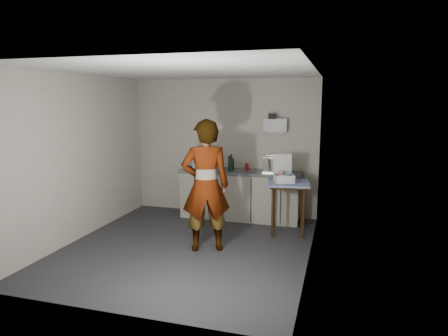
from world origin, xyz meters
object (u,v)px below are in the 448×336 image
(standing_man, at_px, (206,186))
(dark_bottle, at_px, (230,162))
(soap_bottle, at_px, (231,162))
(side_table, at_px, (288,189))
(bakery_box, at_px, (284,176))
(dish_rack, at_px, (274,168))
(kitchen_counter, at_px, (240,196))
(soda_can, at_px, (247,167))
(paper_towel, at_px, (195,162))

(standing_man, distance_m, dark_bottle, 1.78)
(standing_man, bearing_deg, soap_bottle, -110.99)
(side_table, relative_size, bakery_box, 1.97)
(soap_bottle, xyz_separation_m, dish_rack, (0.78, 0.12, -0.09))
(kitchen_counter, distance_m, dish_rack, 0.83)
(bakery_box, bearing_deg, standing_man, -149.98)
(kitchen_counter, xyz_separation_m, dark_bottle, (-0.22, 0.07, 0.61))
(kitchen_counter, distance_m, dark_bottle, 0.65)
(bakery_box, bearing_deg, soda_can, 121.30)
(bakery_box, bearing_deg, dark_bottle, 130.32)
(standing_man, bearing_deg, paper_towel, -87.69)
(soap_bottle, bearing_deg, standing_man, -88.03)
(kitchen_counter, distance_m, side_table, 1.18)
(soda_can, relative_size, bakery_box, 0.30)
(kitchen_counter, xyz_separation_m, side_table, (0.97, -0.60, 0.33))
(dish_rack, bearing_deg, paper_towel, -175.69)
(kitchen_counter, bearing_deg, side_table, -31.82)
(side_table, relative_size, soda_can, 6.63)
(soda_can, distance_m, bakery_box, 1.01)
(soda_can, bearing_deg, dark_bottle, 178.80)
(soap_bottle, height_order, paper_towel, soap_bottle)
(standing_man, height_order, soda_can, standing_man)
(bakery_box, bearing_deg, side_table, -30.23)
(side_table, xyz_separation_m, soap_bottle, (-1.12, 0.51, 0.31))
(side_table, bearing_deg, dish_rack, 110.77)
(standing_man, bearing_deg, side_table, -157.00)
(soap_bottle, relative_size, bakery_box, 0.72)
(side_table, bearing_deg, paper_towel, 156.29)
(dish_rack, bearing_deg, kitchen_counter, -176.65)
(soda_can, height_order, paper_towel, paper_towel)
(side_table, xyz_separation_m, dish_rack, (-0.35, 0.64, 0.22))
(dark_bottle, bearing_deg, soap_bottle, -69.05)
(dark_bottle, bearing_deg, kitchen_counter, -18.49)
(paper_towel, relative_size, bakery_box, 0.66)
(kitchen_counter, bearing_deg, dark_bottle, 161.51)
(side_table, bearing_deg, soda_can, 134.60)
(side_table, xyz_separation_m, dark_bottle, (-1.18, 0.67, 0.29))
(side_table, bearing_deg, bakery_box, 160.84)
(soap_bottle, height_order, soda_can, soap_bottle)
(soap_bottle, height_order, dark_bottle, soap_bottle)
(soda_can, relative_size, dish_rack, 0.32)
(side_table, height_order, soap_bottle, soap_bottle)
(soap_bottle, relative_size, paper_towel, 1.10)
(dark_bottle, xyz_separation_m, bakery_box, (1.10, -0.65, -0.08))
(side_table, distance_m, soda_can, 1.11)
(bakery_box, bearing_deg, dish_rack, 93.86)
(paper_towel, bearing_deg, standing_man, -64.73)
(kitchen_counter, xyz_separation_m, standing_man, (-0.10, -1.70, 0.54))
(soda_can, bearing_deg, standing_man, -96.56)
(soap_bottle, distance_m, paper_towel, 0.71)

